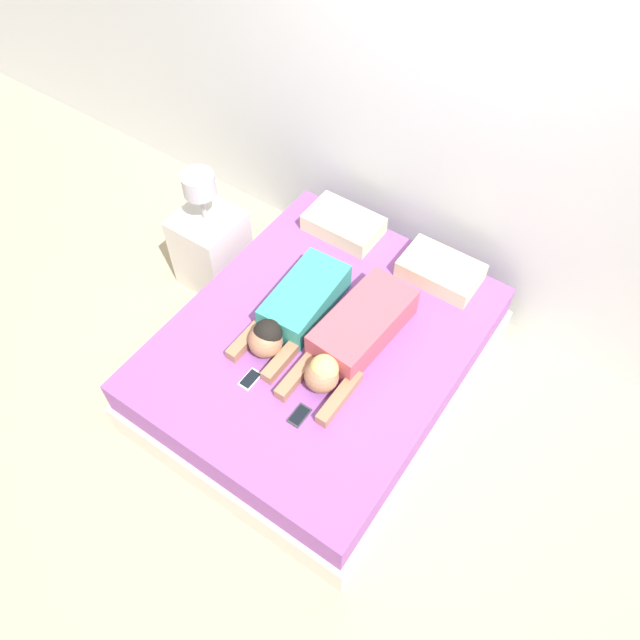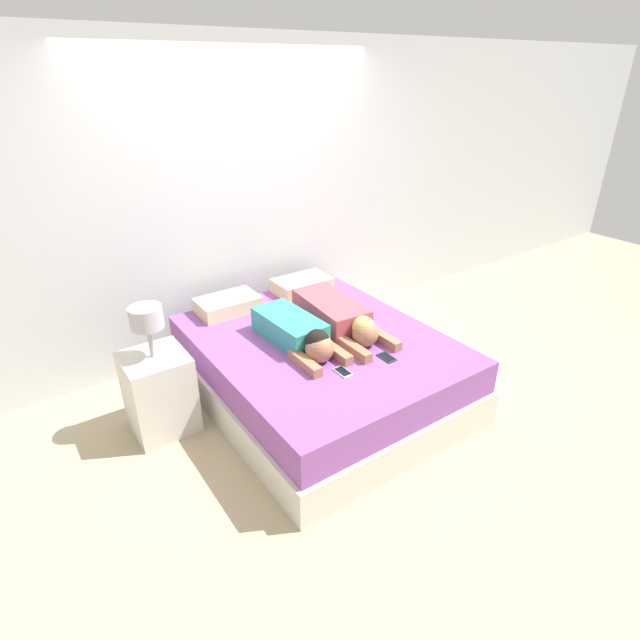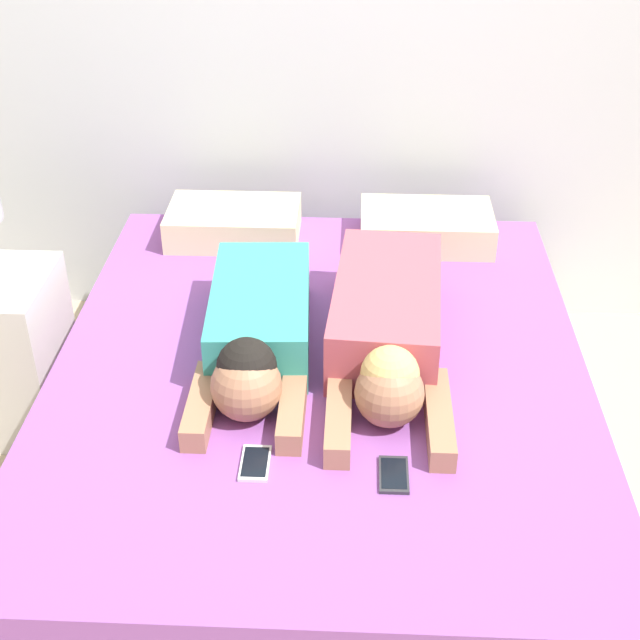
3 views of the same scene
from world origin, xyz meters
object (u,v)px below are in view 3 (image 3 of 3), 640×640
Objects in this scene: bed at (320,427)px; pillow_head_left at (234,223)px; person_left at (257,334)px; person_right at (387,329)px; pillow_head_right at (426,227)px; cell_phone_left at (255,463)px; cell_phone_right at (394,475)px.

pillow_head_left is at bearing 114.38° from bed.
person_left is 0.88× the size of person_right.
cell_phone_left is at bearing -111.79° from pillow_head_right.
cell_phone_left reaches higher than bed.
cell_phone_right is at bearing -88.87° from person_right.
cell_phone_left is (-0.35, -0.52, -0.09)m from person_right.
pillow_head_right is at bearing 68.21° from cell_phone_left.
pillow_head_right is 3.64× the size of cell_phone_left.
bed is 4.14× the size of pillow_head_left.
person_left reaches higher than pillow_head_right.
cell_phone_right reaches higher than bed.
pillow_head_left is at bearing 102.10° from person_left.
cell_phone_left is at bearing -80.40° from pillow_head_left.
person_right is (0.20, 0.04, 0.36)m from bed.
person_right reaches higher than bed.
cell_phone_right is (0.01, -0.55, -0.09)m from person_right.
person_right is 0.56m from cell_phone_right.
cell_phone_right is at bearing -96.59° from pillow_head_right.
cell_phone_left is at bearing -84.77° from person_left.
cell_phone_left is (0.04, -0.48, -0.09)m from person_left.
cell_phone_left is (0.22, -1.29, -0.06)m from pillow_head_left.
person_right is (-0.16, -0.77, 0.04)m from pillow_head_right.
pillow_head_right is 3.64× the size of cell_phone_right.
person_left is (0.17, -0.82, 0.03)m from pillow_head_left.
bed is 0.95m from pillow_head_right.
pillow_head_left is 1.31m from cell_phone_left.
pillow_head_left is 0.73m from pillow_head_right.
pillow_head_right reaches higher than bed.
pillow_head_left is 0.96m from person_right.
person_left is at bearing -178.50° from bed.
pillow_head_left is at bearing 113.82° from cell_phone_right.
person_right is 0.64m from cell_phone_left.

